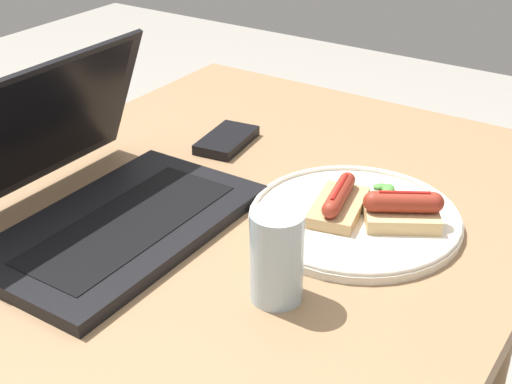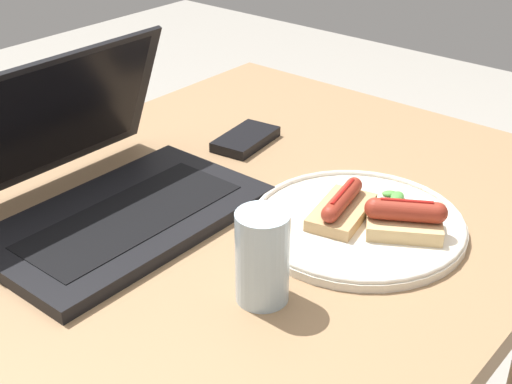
{
  "view_description": "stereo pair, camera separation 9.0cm",
  "coord_description": "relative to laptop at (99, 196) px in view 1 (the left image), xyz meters",
  "views": [
    {
      "loc": [
        -0.57,
        -0.49,
        1.22
      ],
      "look_at": [
        0.1,
        -0.06,
        0.78
      ],
      "focal_mm": 50.0,
      "sensor_mm": 36.0,
      "label": 1
    },
    {
      "loc": [
        -0.51,
        -0.56,
        1.22
      ],
      "look_at": [
        0.1,
        -0.06,
        0.78
      ],
      "focal_mm": 50.0,
      "sensor_mm": 36.0,
      "label": 2
    }
  ],
  "objects": [
    {
      "name": "laptop",
      "position": [
        0.0,
        0.0,
        0.0
      ],
      "size": [
        0.37,
        0.3,
        0.21
      ],
      "color": "black",
      "rests_on": "desk"
    },
    {
      "name": "desk",
      "position": [
        -0.0,
        -0.13,
        -0.1
      ],
      "size": [
        1.23,
        0.79,
        0.72
      ],
      "color": "#93704C",
      "rests_on": "ground_plane"
    },
    {
      "name": "external_drive",
      "position": [
        0.29,
        0.0,
        -0.03
      ],
      "size": [
        0.12,
        0.08,
        0.02
      ],
      "rotation": [
        0.0,
        0.0,
        0.14
      ],
      "color": "black",
      "rests_on": "desk"
    },
    {
      "name": "sausage_toast_left",
      "position": [
        0.18,
        -0.26,
        -0.01
      ],
      "size": [
        0.12,
        0.08,
        0.04
      ],
      "rotation": [
        0.0,
        0.0,
        3.36
      ],
      "color": "tan",
      "rests_on": "plate"
    },
    {
      "name": "plate",
      "position": [
        0.18,
        -0.29,
        -0.03
      ],
      "size": [
        0.28,
        0.28,
        0.02
      ],
      "color": "silver",
      "rests_on": "desk"
    },
    {
      "name": "sausage_toast_middle",
      "position": [
        0.2,
        -0.35,
        -0.01
      ],
      "size": [
        0.1,
        0.11,
        0.05
      ],
      "rotation": [
        0.0,
        0.0,
        2.11
      ],
      "color": "tan",
      "rests_on": "plate"
    },
    {
      "name": "salad_pile",
      "position": [
        0.25,
        -0.31,
        -0.02
      ],
      "size": [
        0.06,
        0.08,
        0.01
      ],
      "color": "#4C8E3D",
      "rests_on": "plate"
    },
    {
      "name": "drinking_glass",
      "position": [
        -0.01,
        -0.28,
        0.02
      ],
      "size": [
        0.06,
        0.06,
        0.11
      ],
      "color": "silver",
      "rests_on": "desk"
    }
  ]
}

